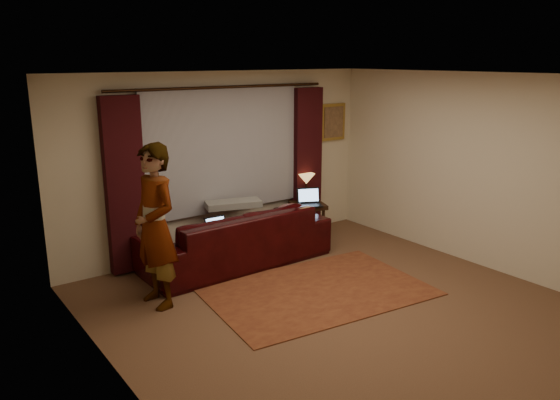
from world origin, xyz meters
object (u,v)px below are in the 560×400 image
Objects in this scene: sofa at (236,227)px; laptop_table at (310,198)px; laptop_sofa at (219,227)px; person at (155,226)px; tiffany_lamp at (306,187)px; end_table at (308,221)px.

sofa is 1.45m from laptop_table.
person is at bearing -156.43° from laptop_sofa.
laptop_table is at bearing 11.77° from laptop_sofa.
tiffany_lamp reaches higher than laptop_sofa.
tiffany_lamp is 0.34m from laptop_table.
laptop_sofa is at bearing -145.56° from laptop_table.
end_table is (1.85, 0.44, -0.35)m from laptop_sofa.
laptop_sofa is 0.83× the size of laptop_table.
tiffany_lamp is 0.23× the size of person.
sofa is at bearing 106.05° from person.
tiffany_lamp is (1.59, 0.43, 0.26)m from sofa.
sofa reaches higher than tiffany_lamp.
end_table is at bearing -170.34° from sofa.
sofa reaches higher than laptop_sofa.
tiffany_lamp is at bearing 102.35° from person.
end_table is at bearing 15.51° from laptop_sofa.
sofa is at bearing -164.70° from tiffany_lamp.
end_table is 0.44m from laptop_table.
end_table is at bearing 100.09° from person.
tiffany_lamp is 1.12× the size of laptop_table.
sofa is at bearing 27.08° from laptop_sofa.
end_table is 1.31× the size of tiffany_lamp.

